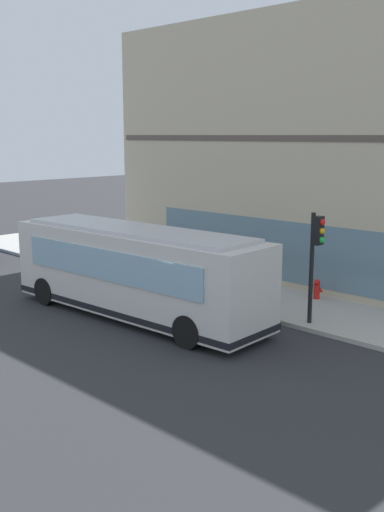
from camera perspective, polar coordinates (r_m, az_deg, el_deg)
The scene contains 9 objects.
ground at distance 19.64m, azimuth -1.75°, elevation -6.75°, with size 120.00×120.00×0.00m, color #2D2D30.
sidewalk_curb at distance 22.82m, azimuth 6.36°, elevation -4.03°, with size 3.74×40.00×0.15m, color #B2ADA3.
building_corner at distance 26.53m, azimuth 13.96°, elevation 9.55°, with size 7.19×20.01×10.86m.
city_bus_nearside at distance 20.47m, azimuth -5.37°, elevation -1.53°, with size 3.00×10.15×3.07m.
traffic_light_near_corner at distance 19.34m, azimuth 11.59°, elevation 0.83°, with size 0.32×0.49×3.58m.
fire_hydrant at distance 22.80m, azimuth 11.68°, elevation -3.08°, with size 0.35×0.35×0.74m.
pedestrian_walking_along_curb at distance 28.18m, azimuth -7.96°, elevation 0.95°, with size 0.32×0.32×1.60m.
pedestrian_near_hydrant at distance 26.74m, azimuth -1.00°, elevation 0.71°, with size 0.32×0.32×1.76m.
newspaper_vending_box at distance 22.85m, azimuth 1.44°, elevation -2.57°, with size 0.44×0.42×0.90m.
Camera 1 is at (-12.96, -13.45, 6.09)m, focal length 42.43 mm.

